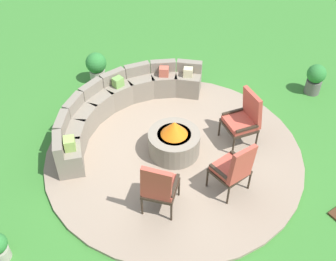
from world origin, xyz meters
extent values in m
plane|color=#387A2D|center=(0.00, 0.00, 0.00)|extent=(24.00, 24.00, 0.00)
cylinder|color=gray|center=(0.00, 0.00, 0.03)|extent=(4.85, 4.85, 0.06)
cylinder|color=gray|center=(0.00, 0.00, 0.29)|extent=(0.96, 0.96, 0.45)
cylinder|color=black|center=(0.00, 0.00, 0.48)|extent=(0.63, 0.63, 0.06)
cone|color=orange|center=(0.00, 0.00, 0.65)|extent=(0.50, 0.50, 0.28)
cube|color=gray|center=(1.33, 1.37, 0.31)|extent=(0.71, 0.70, 0.49)
cube|color=gray|center=(1.43, 1.47, 0.67)|extent=(0.50, 0.50, 0.24)
cube|color=gray|center=(0.90, 1.69, 0.31)|extent=(0.70, 0.66, 0.49)
cube|color=gray|center=(0.97, 1.81, 0.67)|extent=(0.56, 0.40, 0.24)
cube|color=gray|center=(0.40, 1.87, 0.31)|extent=(0.63, 0.55, 0.49)
cube|color=gray|center=(0.43, 2.01, 0.67)|extent=(0.57, 0.27, 0.24)
cube|color=gray|center=(-0.14, 1.91, 0.31)|extent=(0.58, 0.49, 0.49)
cube|color=gray|center=(-0.15, 2.05, 0.67)|extent=(0.56, 0.20, 0.24)
cube|color=gray|center=(-0.66, 1.79, 0.31)|extent=(0.67, 0.61, 0.49)
cube|color=gray|center=(-0.71, 1.93, 0.67)|extent=(0.57, 0.34, 0.24)
cube|color=gray|center=(-1.13, 1.54, 0.31)|extent=(0.71, 0.69, 0.49)
cube|color=gray|center=(-1.22, 1.66, 0.67)|extent=(0.54, 0.45, 0.24)
cube|color=gray|center=(-1.51, 1.17, 0.31)|extent=(0.69, 0.71, 0.49)
cube|color=gray|center=(-1.63, 1.26, 0.67)|extent=(0.46, 0.53, 0.24)
cube|color=gray|center=(-1.78, 0.70, 0.31)|extent=(0.62, 0.67, 0.49)
cube|color=gray|center=(-1.91, 0.76, 0.67)|extent=(0.35, 0.57, 0.24)
cube|color=#70A34C|center=(-0.13, 1.86, 0.65)|extent=(0.22, 0.20, 0.20)
cube|color=beige|center=(1.30, 1.33, 0.65)|extent=(0.26, 0.25, 0.20)
cube|color=#93B756|center=(-1.73, 0.68, 0.66)|extent=(0.25, 0.27, 0.22)
cube|color=#BC5B47|center=(0.88, 1.64, 0.65)|extent=(0.26, 0.26, 0.20)
cylinder|color=#2D2319|center=(-0.85, -0.54, 0.25)|extent=(0.04, 0.04, 0.38)
cylinder|color=#2D2319|center=(-0.53, -0.91, 0.25)|extent=(0.04, 0.04, 0.38)
cylinder|color=#2D2319|center=(-1.25, -0.89, 0.25)|extent=(0.04, 0.04, 0.38)
cylinder|color=#2D2319|center=(-0.93, -1.26, 0.25)|extent=(0.04, 0.04, 0.38)
cube|color=#2D2319|center=(-0.89, -0.90, 0.47)|extent=(0.77, 0.76, 0.05)
cube|color=#B24738|center=(-0.89, -0.90, 0.54)|extent=(0.71, 0.70, 0.09)
cube|color=#B24738|center=(-1.07, -1.06, 0.82)|extent=(0.39, 0.48, 0.70)
cube|color=#2D2319|center=(-1.04, -0.72, 0.60)|extent=(0.39, 0.35, 0.04)
cube|color=#2D2319|center=(-0.74, -1.07, 0.60)|extent=(0.39, 0.35, 0.04)
cylinder|color=#2D2319|center=(-0.01, -1.01, 0.25)|extent=(0.04, 0.04, 0.38)
cylinder|color=#2D2319|center=(0.50, -0.97, 0.25)|extent=(0.04, 0.04, 0.38)
cylinder|color=#2D2319|center=(0.03, -1.51, 0.25)|extent=(0.04, 0.04, 0.38)
cylinder|color=#2D2319|center=(0.54, -1.46, 0.25)|extent=(0.04, 0.04, 0.38)
cube|color=#2D2319|center=(0.27, -1.24, 0.47)|extent=(0.60, 0.58, 0.05)
cube|color=#B24738|center=(0.27, -1.24, 0.54)|extent=(0.55, 0.53, 0.09)
cube|color=#B24738|center=(0.28, -1.46, 0.80)|extent=(0.58, 0.13, 0.67)
cube|color=#2D2319|center=(0.02, -1.26, 0.60)|extent=(0.09, 0.45, 0.04)
cube|color=#2D2319|center=(0.51, -1.22, 0.60)|extent=(0.09, 0.45, 0.04)
cylinder|color=#2D2319|center=(0.88, -0.67, 0.25)|extent=(0.04, 0.04, 0.38)
cylinder|color=#2D2319|center=(1.00, -0.13, 0.25)|extent=(0.04, 0.04, 0.38)
cylinder|color=#2D2319|center=(1.37, -0.78, 0.25)|extent=(0.04, 0.04, 0.38)
cylinder|color=#2D2319|center=(1.49, -0.24, 0.25)|extent=(0.04, 0.04, 0.38)
cube|color=#2D2319|center=(1.18, -0.45, 0.47)|extent=(0.65, 0.70, 0.05)
cube|color=#B24738|center=(1.18, -0.45, 0.54)|extent=(0.60, 0.64, 0.09)
cube|color=#B24738|center=(1.41, -0.50, 0.82)|extent=(0.26, 0.58, 0.69)
cube|color=#2D2319|center=(1.12, -0.72, 0.60)|extent=(0.46, 0.15, 0.04)
cube|color=#2D2319|center=(1.24, -0.19, 0.60)|extent=(0.46, 0.15, 0.04)
cylinder|color=#605B56|center=(3.74, -0.14, 0.16)|extent=(0.34, 0.34, 0.32)
sphere|color=#2D7A33|center=(3.74, -0.14, 0.50)|extent=(0.42, 0.42, 0.42)
cylinder|color=#A89E8E|center=(-0.08, 3.01, 0.15)|extent=(0.35, 0.35, 0.31)
sphere|color=#2D7A33|center=(-0.08, 3.01, 0.50)|extent=(0.48, 0.48, 0.48)
cylinder|color=#A89E8E|center=(-3.38, -0.35, 0.11)|extent=(0.27, 0.27, 0.21)
camera|label=1|loc=(-3.13, -4.38, 5.39)|focal=42.51mm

